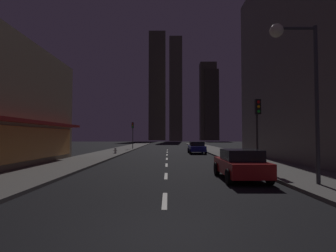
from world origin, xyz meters
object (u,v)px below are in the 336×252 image
fire_hydrant_far_left (116,151)px  traffic_light_far_left (134,129)px  traffic_light_near_right (259,118)px  street_lamp_right (297,64)px  car_parked_far (198,147)px  car_parked_near (242,164)px

fire_hydrant_far_left → traffic_light_far_left: traffic_light_far_left is taller
traffic_light_near_right → street_lamp_right: (-0.12, -5.02, 1.87)m
car_parked_far → street_lamp_right: (1.78, -21.18, 4.33)m
car_parked_far → traffic_light_near_right: size_ratio=1.01×
car_parked_near → traffic_light_near_right: bearing=57.9°
car_parked_near → fire_hydrant_far_left: 19.63m
traffic_light_near_right → traffic_light_far_left: bearing=113.1°
car_parked_near → fire_hydrant_far_left: car_parked_near is taller
fire_hydrant_far_left → traffic_light_near_right: bearing=-51.1°
fire_hydrant_far_left → traffic_light_far_left: bearing=88.0°
fire_hydrant_far_left → traffic_light_near_right: (11.40, -14.15, 2.74)m
car_parked_near → fire_hydrant_far_left: (-9.50, 17.18, -0.29)m
car_parked_near → traffic_light_near_right: traffic_light_near_right is taller
car_parked_near → traffic_light_far_left: traffic_light_far_left is taller
traffic_light_far_left → street_lamp_right: street_lamp_right is taller
traffic_light_far_left → street_lamp_right: bearing=-70.5°
traffic_light_near_right → fire_hydrant_far_left: bearing=128.9°
car_parked_near → street_lamp_right: (1.78, -1.99, 4.33)m
fire_hydrant_far_left → traffic_light_far_left: size_ratio=0.16×
fire_hydrant_far_left → traffic_light_far_left: 11.92m
car_parked_near → street_lamp_right: street_lamp_right is taller
street_lamp_right → car_parked_far: bearing=94.8°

